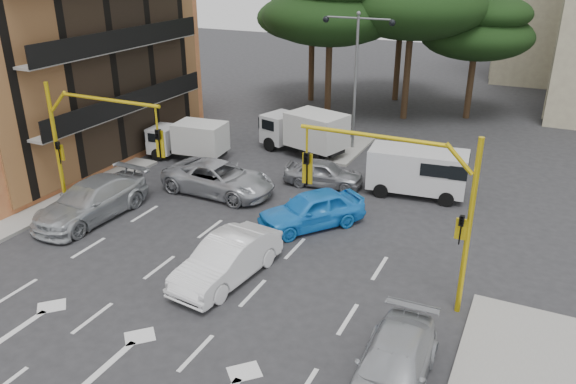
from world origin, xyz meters
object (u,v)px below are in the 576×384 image
Objects in this scene: car_silver_cross_b at (324,173)px; box_truck_b at (304,132)px; street_lamp_center at (357,58)px; car_silver_wagon at (91,201)px; car_white_hatch at (227,259)px; box_truck_a at (188,141)px; van_white at (417,172)px; signal_mast_right at (414,194)px; car_silver_cross_a at (219,178)px; signal_mast_left at (86,137)px; car_silver_parked at (393,366)px; car_blue_compact at (312,209)px.

box_truck_b is at bearing 28.85° from car_silver_cross_b.
car_silver_wagon is (-7.30, -13.78, -4.60)m from street_lamp_center.
car_white_hatch is (0.73, -15.56, -4.63)m from street_lamp_center.
car_silver_wagon is at bearing 174.19° from car_white_hatch.
box_truck_b is at bearing -61.94° from box_truck_a.
signal_mast_right is at bearing 5.12° from van_white.
street_lamp_center is at bearing -20.08° from car_silver_cross_a.
van_white is 7.95m from box_truck_b.
signal_mast_left is 3.11m from car_silver_wagon.
van_white is at bearing 37.33° from signal_mast_left.
car_silver_parked is 1.01× the size of van_white.
car_silver_cross_b is at bearing 47.70° from signal_mast_left.
box_truck_b is at bearing 154.21° from car_blue_compact.
car_silver_wagon is (-8.04, 1.78, 0.03)m from car_white_hatch.
car_silver_cross_a is 1.24× the size of box_truck_a.
box_truck_b is at bearing 127.13° from signal_mast_right.
box_truck_a is (-8.55, 9.93, 0.31)m from car_white_hatch.
street_lamp_center is 16.25m from car_white_hatch.
van_white is at bearing 101.27° from signal_mast_right.
car_silver_wagon is 15.12m from van_white.
car_blue_compact is (8.61, 3.62, -3.09)m from signal_mast_left.
signal_mast_right is at bearing -149.27° from car_silver_cross_b.
street_lamp_center is at bearing -141.09° from van_white.
signal_mast_right is at bearing -126.88° from box_truck_b.
car_blue_compact is 1.04× the size of box_truck_a.
box_truck_a is (-15.42, 12.72, 0.43)m from car_silver_parked.
car_silver_cross_b is (-6.26, 8.08, -3.21)m from signal_mast_right.
van_white is 0.87× the size of box_truck_b.
car_silver_cross_b is at bearing 47.55° from car_silver_wagon.
car_white_hatch is (-6.07, -1.55, -3.09)m from signal_mast_right.
van_white is (-2.59, 13.35, 0.47)m from car_silver_parked.
street_lamp_center is 1.67× the size of car_blue_compact.
car_blue_compact is at bearing -36.90° from van_white.
car_white_hatch reaches higher than car_silver_parked.
car_silver_cross_a is 9.59m from van_white.
car_silver_parked is at bearing -157.43° from car_silver_cross_b.
box_truck_b is at bearing 109.38° from car_white_hatch.
car_silver_cross_a is 5.24m from car_silver_cross_b.
car_white_hatch is at bearing 174.07° from car_silver_cross_b.
car_silver_cross_b is at bearing -84.71° from street_lamp_center.
car_white_hatch reaches higher than car_blue_compact.
box_truck_a is at bearing 96.16° from car_silver_wagon.
car_blue_compact is 1.02× the size of van_white.
car_silver_cross_a is 7.20m from box_truck_b.
car_blue_compact is 1.00× the size of car_silver_parked.
signal_mast_right is 17.08m from box_truck_a.
car_white_hatch is at bearing -11.63° from signal_mast_left.
street_lamp_center is at bearing 99.40° from car_white_hatch.
van_white is at bearing -44.94° from street_lamp_center.
car_silver_wagon is 1.24× the size of van_white.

